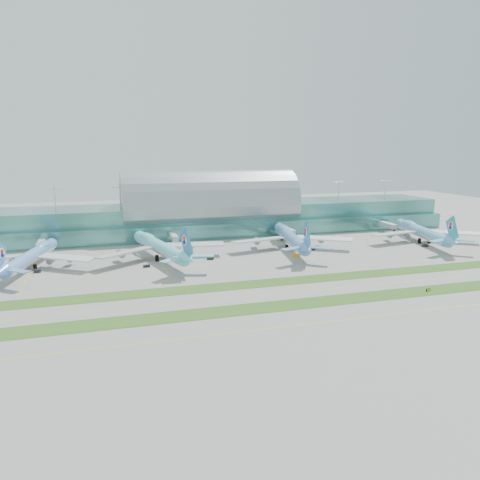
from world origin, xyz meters
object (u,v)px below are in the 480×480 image
object	(u,v)px
airliner_a	(31,256)
terminal	(210,212)
airliner_d	(422,231)
airliner_b	(159,246)
taxiway_sign_east	(428,290)
airliner_c	(291,237)

from	to	relation	value
airliner_a	terminal	bearing A→B (deg)	46.02
airliner_a	airliner_d	distance (m)	228.10
airliner_a	airliner_d	world-z (taller)	airliner_d
airliner_b	airliner_d	world-z (taller)	airliner_b
airliner_b	taxiway_sign_east	size ratio (longest dim) A/B	29.50
terminal	airliner_d	xyz separation A→B (m)	(121.27, -69.27, -7.38)
terminal	airliner_a	size ratio (longest dim) A/B	4.56
airliner_d	airliner_c	bearing A→B (deg)	-171.32
airliner_b	taxiway_sign_east	xyz separation A→B (m)	(101.20, -89.88, -6.40)
terminal	airliner_a	bearing A→B (deg)	-147.07
airliner_a	airliner_b	world-z (taller)	airliner_b
airliner_d	terminal	bearing A→B (deg)	162.28
terminal	airliner_b	size ratio (longest dim) A/B	4.18
airliner_a	airliner_c	xyz separation A→B (m)	(140.86, 4.98, 0.59)
airliner_d	taxiway_sign_east	bearing A→B (deg)	-113.77
airliner_b	terminal	bearing A→B (deg)	43.58
taxiway_sign_east	terminal	bearing A→B (deg)	93.90
airliner_b	airliner_d	bearing A→B (deg)	-14.30
terminal	airliner_b	xyz separation A→B (m)	(-43.40, -67.46, -7.24)
terminal	airliner_c	size ratio (longest dim) A/B	4.15
airliner_b	airliner_a	bearing A→B (deg)	167.89
airliner_c	airliner_d	xyz separation A→B (m)	(87.24, -5.07, -0.14)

